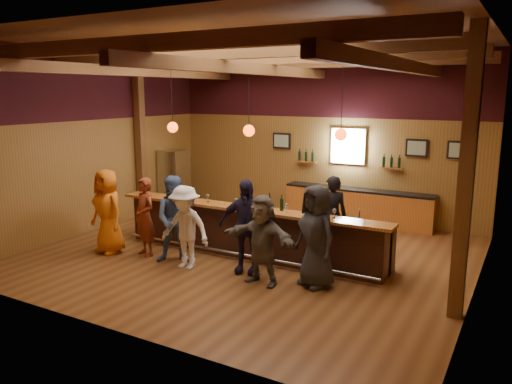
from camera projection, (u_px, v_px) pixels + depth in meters
room at (250, 105)px, 10.27m from camera, size 9.04×9.00×4.52m
bar_counter at (253, 230)px, 10.87m from camera, size 6.30×1.07×1.11m
back_bar_cabinet at (358, 206)px, 13.36m from camera, size 4.00×0.52×0.95m
window at (348, 146)px, 13.43m from camera, size 0.95×0.09×0.95m
framed_pictures at (380, 146)px, 13.00m from camera, size 5.35×0.05×0.45m
wine_shelves at (347, 162)px, 13.46m from camera, size 3.00×0.18×0.30m
pendant_lights at (249, 130)px, 10.32m from camera, size 4.24×0.24×1.37m
stainless_fridge at (174, 180)px, 14.87m from camera, size 0.70×0.70×1.80m
customer_orange at (108, 211)px, 10.88m from camera, size 0.99×0.73×1.86m
customer_redvest at (145, 217)px, 10.71m from camera, size 0.72×0.59×1.70m
customer_denim at (176, 219)px, 10.27m from camera, size 1.12×1.05×1.82m
customer_white at (185, 227)px, 9.92m from camera, size 1.10×0.65×1.68m
customer_navy at (246, 226)px, 9.66m from camera, size 1.17×0.70×1.86m
customer_brown at (262, 240)px, 9.10m from camera, size 1.60×0.66×1.68m
customer_dark at (316, 236)px, 8.97m from camera, size 1.09×0.96×1.89m
bartender at (332, 215)px, 10.73m from camera, size 0.76×0.65×1.75m
ice_bucket at (263, 203)px, 10.31m from camera, size 0.24×0.24×0.26m
bottle_a at (270, 202)px, 10.35m from camera, size 0.07×0.07×0.33m
bottle_b at (282, 205)px, 10.14m from camera, size 0.07×0.07×0.33m
glass_a at (145, 190)px, 11.73m from camera, size 0.07×0.07×0.16m
glass_b at (169, 192)px, 11.44m from camera, size 0.07×0.07×0.17m
glass_c at (182, 193)px, 11.36m from camera, size 0.07×0.07×0.16m
glass_d at (208, 196)px, 10.93m from camera, size 0.08×0.08×0.18m
glass_e at (236, 200)px, 10.59m from camera, size 0.07×0.07×0.16m
glass_f at (287, 206)px, 9.99m from camera, size 0.08×0.08×0.19m
glass_g at (309, 208)px, 9.77m from camera, size 0.09×0.09×0.20m
glass_h at (334, 211)px, 9.56m from camera, size 0.08×0.08×0.18m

